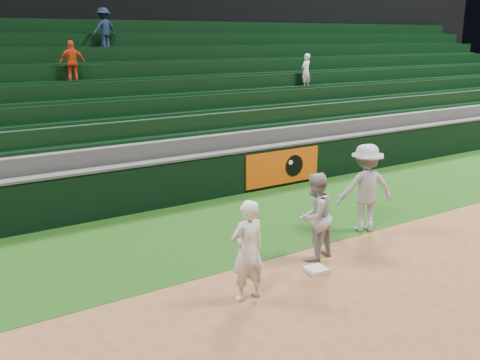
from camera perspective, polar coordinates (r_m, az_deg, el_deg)
name	(u,v)px	position (r m, az deg, el deg)	size (l,w,h in m)	color
ground	(317,270)	(10.41, 8.24, -9.51)	(70.00, 70.00, 0.00)	brown
foul_grass	(233,225)	(12.63, -0.74, -4.82)	(36.00, 4.20, 0.01)	#13360D
first_base	(316,270)	(10.33, 8.15, -9.46)	(0.36, 0.36, 0.08)	silver
first_baseman	(248,251)	(8.92, 0.81, -7.54)	(0.64, 0.42, 1.75)	silver
baserunner	(315,217)	(10.61, 7.97, -3.89)	(0.86, 0.67, 1.76)	#9EA0A8
base_coach	(366,188)	(12.35, 13.25, -0.82)	(1.29, 0.74, 2.00)	#A4A5B1
field_wall	(190,179)	(14.28, -5.38, 0.12)	(36.00, 0.45, 1.25)	black
stadium_seating	(133,121)	(17.42, -11.39, 6.19)	(36.00, 5.95, 5.18)	#3A3A3D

